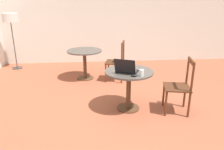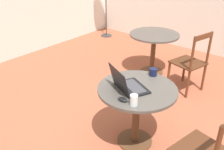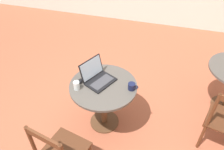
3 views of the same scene
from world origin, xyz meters
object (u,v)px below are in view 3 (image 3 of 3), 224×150
at_px(cafe_table_near, 104,93).
at_px(drinking_glass, 77,85).
at_px(laptop, 98,77).
at_px(mouse, 80,81).
at_px(mug, 132,86).

distance_m(cafe_table_near, drinking_glass, 0.37).
height_order(laptop, mouse, laptop).
height_order(cafe_table_near, mouse, mouse).
height_order(cafe_table_near, mug, mug).
xyz_separation_m(cafe_table_near, mouse, (-0.28, -0.03, 0.16)).
bearing_deg(cafe_table_near, mug, 4.44).
bearing_deg(laptop, mouse, -155.51).
height_order(cafe_table_near, laptop, laptop).
height_order(mouse, drinking_glass, drinking_glass).
height_order(laptop, mug, laptop).
xyz_separation_m(cafe_table_near, drinking_glass, (-0.27, -0.15, 0.20)).
xyz_separation_m(laptop, mouse, (-0.20, -0.09, -0.04)).
bearing_deg(laptop, drinking_glass, -132.16).
xyz_separation_m(cafe_table_near, mug, (0.34, 0.03, 0.19)).
relative_size(cafe_table_near, drinking_glass, 7.90).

